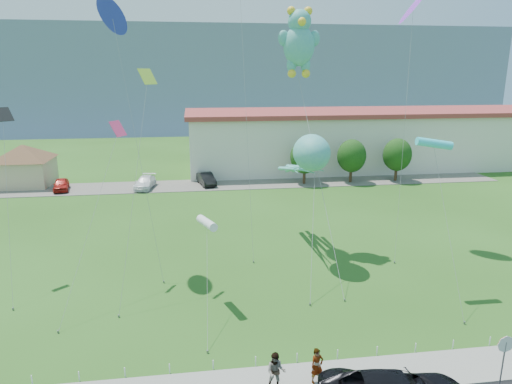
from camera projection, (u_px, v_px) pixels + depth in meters
ground at (272, 348)px, 22.93m from camera, size 160.00×160.00×0.00m
sidewalk at (282, 383)px, 20.29m from camera, size 80.00×2.50×0.10m
parking_strip at (223, 184)px, 56.46m from camera, size 70.00×6.00×0.06m
hill_ridge at (203, 76)px, 134.73m from camera, size 160.00×50.00×25.00m
pavilion at (24, 161)px, 55.36m from camera, size 9.20×9.20×5.00m
warehouse at (394, 138)px, 67.52m from camera, size 61.00×15.00×8.20m
stop_sign at (505, 349)px, 19.70m from camera, size 0.80×0.07×2.50m
rope_fence at (276, 359)px, 21.63m from camera, size 26.05×0.05×0.50m
tree_near at (305, 157)px, 55.99m from camera, size 3.60×3.60×5.47m
tree_mid at (352, 156)px, 56.79m from camera, size 3.60×3.60×5.47m
tree_far at (397, 155)px, 57.59m from camera, size 3.60×3.60×5.47m
pedestrian_left at (317, 366)px, 20.07m from camera, size 0.68×0.54×1.65m
pedestrian_right at (276, 372)px, 19.60m from camera, size 1.00×0.87×1.76m
parked_car_red at (61, 185)px, 53.34m from camera, size 2.31×4.26×1.37m
parked_car_white at (145, 182)px, 54.37m from camera, size 2.64×5.01×1.39m
parked_car_black at (206, 179)px, 56.02m from camera, size 2.48×4.69×1.47m
octopus_kite at (307, 160)px, 32.97m from camera, size 2.88×13.24×9.35m
teddy_bear_kite at (299, 41)px, 33.60m from camera, size 3.15×11.55×18.09m
small_kite_purple at (413, 12)px, 34.05m from camera, size 3.45×6.17×18.97m
small_kite_white at (207, 224)px, 26.38m from camera, size 0.58×6.50×5.44m
small_kite_blue at (114, 22)px, 29.39m from camera, size 3.59×4.87×17.66m
small_kite_yellow at (144, 104)px, 27.77m from camera, size 2.57×6.25×13.64m
small_kite_cyan at (434, 145)px, 27.28m from camera, size 0.50×5.92×9.76m
small_kite_black at (4, 135)px, 28.75m from camera, size 1.91×6.25×11.29m
small_kite_pink at (112, 149)px, 28.40m from camera, size 3.48×7.82×10.43m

